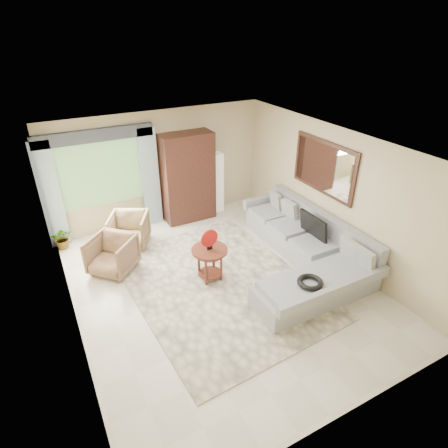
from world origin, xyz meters
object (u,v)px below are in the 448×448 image
potted_plant (62,238)px  armoire (188,178)px  coffee_table (210,263)px  armchair_right (129,230)px  sectional_sofa (305,252)px  floor_lamp (217,183)px  armchair_left (112,255)px  tv_screen (313,226)px

potted_plant → armoire: armoire is taller
coffee_table → armchair_right: 2.15m
coffee_table → armchair_right: (-0.98, 1.91, 0.01)m
sectional_sofa → floor_lamp: (-0.43, 2.96, 0.47)m
floor_lamp → armoire: bearing=-175.7°
armchair_left → potted_plant: size_ratio=1.67×
floor_lamp → coffee_table: bearing=-119.8°
sectional_sofa → coffee_table: 1.93m
sectional_sofa → coffee_table: (-1.88, 0.44, 0.06)m
sectional_sofa → potted_plant: bearing=145.2°
armoire → coffee_table: bearing=-104.6°
tv_screen → potted_plant: size_ratio=1.55×
tv_screen → floor_lamp: floor_lamp is taller
sectional_sofa → armoire: 3.24m
sectional_sofa → coffee_table: sectional_sofa is taller
tv_screen → coffee_table: size_ratio=1.12×
sectional_sofa → tv_screen: (0.27, 0.15, 0.44)m
armchair_left → potted_plant: 1.53m
potted_plant → tv_screen: bearing=-31.7°
sectional_sofa → armchair_left: size_ratio=4.34×
sectional_sofa → armchair_left: 3.74m
armchair_left → coffee_table: bearing=9.3°
armoire → armchair_right: bearing=-161.3°
tv_screen → coffee_table: bearing=172.4°
armchair_left → armchair_right: size_ratio=1.02×
potted_plant → armoire: 3.03m
armoire → sectional_sofa: bearing=-66.9°
armchair_right → floor_lamp: bearing=42.3°
tv_screen → armchair_left: (-3.67, 1.40, -0.36)m
sectional_sofa → coffee_table: size_ratio=5.23×
coffee_table → armoire: size_ratio=0.32×
coffee_table → armchair_left: armchair_left is taller
armchair_left → armoire: bearing=77.1°
floor_lamp → armchair_right: bearing=-165.9°
tv_screen → sectional_sofa: bearing=-150.0°
coffee_table → potted_plant: size_ratio=1.39×
armchair_left → armoire: (2.17, 1.34, 0.69)m
coffee_table → armchair_left: size_ratio=0.83×
armchair_right → tv_screen: bearing=-6.9°
armchair_right → potted_plant: bearing=-174.4°
coffee_table → armchair_left: (-1.53, 1.12, 0.02)m
armchair_left → floor_lamp: size_ratio=0.53×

